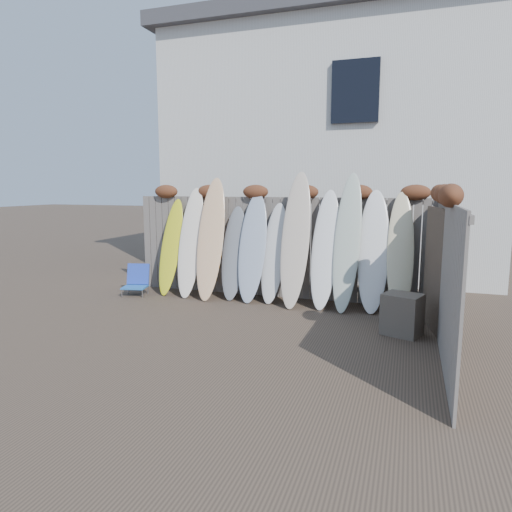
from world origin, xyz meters
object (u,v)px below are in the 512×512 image
(beach_chair, at_px, (137,281))
(wooden_crate, at_px, (402,314))
(surfboard_0, at_px, (171,247))
(lattice_panel, at_px, (436,270))

(beach_chair, height_order, wooden_crate, wooden_crate)
(beach_chair, bearing_deg, surfboard_0, 27.30)
(wooden_crate, xyz_separation_m, surfboard_0, (-4.60, 1.30, 0.67))
(lattice_panel, xyz_separation_m, surfboard_0, (-5.05, 0.93, 0.03))
(wooden_crate, bearing_deg, beach_chair, 169.50)
(beach_chair, xyz_separation_m, surfboard_0, (0.64, 0.33, 0.69))
(lattice_panel, bearing_deg, beach_chair, 163.41)
(wooden_crate, relative_size, lattice_panel, 0.33)
(beach_chair, distance_m, wooden_crate, 5.33)
(beach_chair, xyz_separation_m, lattice_panel, (5.69, -0.60, 0.66))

